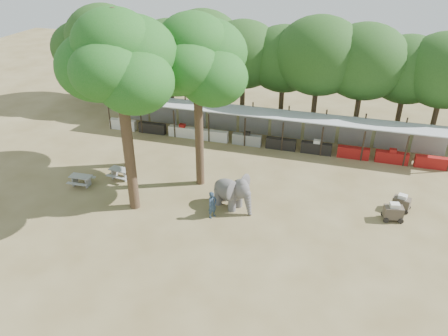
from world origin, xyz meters
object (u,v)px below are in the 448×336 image
(picnic_table_near, at_px, (81,179))
(cart_front, at_px, (393,212))
(elephant, at_px, (233,191))
(handler, at_px, (212,205))
(picnic_table_far, at_px, (121,172))
(yard_tree_left, at_px, (116,54))
(yard_tree_center, at_px, (118,62))
(yard_tree_back, at_px, (196,60))
(cart_back, at_px, (401,202))

(picnic_table_near, height_order, cart_front, cart_front)
(elephant, relative_size, handler, 1.75)
(elephant, height_order, picnic_table_near, elephant)
(picnic_table_near, xyz_separation_m, picnic_table_far, (2.14, 1.60, 0.02))
(yard_tree_left, xyz_separation_m, cart_front, (18.71, -2.07, -7.62))
(yard_tree_left, relative_size, yard_tree_center, 0.92)
(yard_tree_left, relative_size, elephant, 3.62)
(yard_tree_back, distance_m, cart_front, 15.04)
(picnic_table_near, relative_size, cart_front, 1.18)
(handler, bearing_deg, yard_tree_center, 119.84)
(yard_tree_center, xyz_separation_m, elephant, (6.07, 1.55, -8.07))
(yard_tree_center, height_order, picnic_table_near, yard_tree_center)
(cart_front, xyz_separation_m, cart_back, (0.54, 1.29, -0.04))
(yard_tree_center, relative_size, handler, 6.91)
(yard_tree_left, distance_m, picnic_table_far, 8.03)
(yard_tree_left, xyz_separation_m, yard_tree_back, (6.00, -1.00, 0.34))
(yard_tree_center, xyz_separation_m, picnic_table_near, (-4.57, 1.17, -8.72))
(yard_tree_left, height_order, picnic_table_near, yard_tree_left)
(cart_front, height_order, cart_back, cart_front)
(elephant, relative_size, picnic_table_near, 1.96)
(elephant, height_order, picnic_table_far, elephant)
(elephant, distance_m, cart_back, 10.54)
(picnic_table_far, bearing_deg, elephant, -1.26)
(yard_tree_back, relative_size, elephant, 3.73)
(yard_tree_left, xyz_separation_m, cart_back, (19.25, -0.78, -7.66))
(yard_tree_center, bearing_deg, picnic_table_near, 165.67)
(picnic_table_far, xyz_separation_m, cart_back, (18.67, 1.46, 0.03))
(yard_tree_back, bearing_deg, cart_back, 0.95)
(yard_tree_left, distance_m, cart_front, 20.31)
(yard_tree_center, height_order, elephant, yard_tree_center)
(yard_tree_back, bearing_deg, cart_front, -4.81)
(yard_tree_back, bearing_deg, yard_tree_left, 170.54)
(yard_tree_left, relative_size, handler, 6.32)
(handler, xyz_separation_m, cart_back, (11.05, 4.08, -0.33))
(picnic_table_far, relative_size, cart_front, 1.29)
(cart_front, relative_size, cart_back, 1.03)
(picnic_table_far, bearing_deg, cart_front, 7.44)
(yard_tree_back, relative_size, picnic_table_far, 6.67)
(yard_tree_center, relative_size, picnic_table_far, 7.06)
(yard_tree_left, relative_size, picnic_table_far, 6.47)
(yard_tree_center, distance_m, elephant, 10.21)
(yard_tree_center, bearing_deg, yard_tree_left, 120.96)
(picnic_table_near, relative_size, cart_back, 1.21)
(picnic_table_near, height_order, picnic_table_far, picnic_table_far)
(yard_tree_center, distance_m, handler, 9.82)
(cart_back, bearing_deg, yard_tree_left, -165.04)
(elephant, height_order, cart_back, elephant)
(handler, distance_m, picnic_table_near, 9.82)
(yard_tree_left, bearing_deg, elephant, -20.85)
(picnic_table_far, xyz_separation_m, cart_front, (18.13, 0.17, 0.07))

